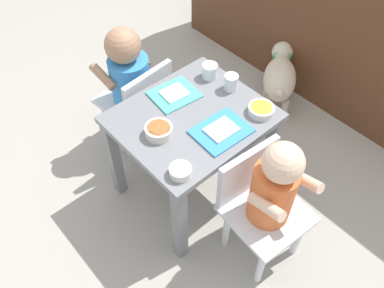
% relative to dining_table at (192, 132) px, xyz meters
% --- Properties ---
extents(ground_plane, '(7.00, 7.00, 0.00)m').
position_rel_dining_table_xyz_m(ground_plane, '(0.00, 0.00, -0.38)').
color(ground_plane, '#9E998E').
extents(kitchen_cabinet_back, '(1.98, 0.31, 0.88)m').
position_rel_dining_table_xyz_m(kitchen_cabinet_back, '(0.00, 1.04, 0.06)').
color(kitchen_cabinet_back, '#56331E').
rests_on(kitchen_cabinet_back, ground).
extents(dining_table, '(0.49, 0.57, 0.47)m').
position_rel_dining_table_xyz_m(dining_table, '(0.00, 0.00, 0.00)').
color(dining_table, slate).
rests_on(dining_table, ground).
extents(seated_child_left, '(0.31, 0.31, 0.65)m').
position_rel_dining_table_xyz_m(seated_child_left, '(-0.41, -0.00, 0.03)').
color(seated_child_left, silver).
rests_on(seated_child_left, ground).
extents(seated_child_right, '(0.30, 0.30, 0.65)m').
position_rel_dining_table_xyz_m(seated_child_right, '(0.40, 0.00, 0.02)').
color(seated_child_right, silver).
rests_on(seated_child_right, ground).
extents(dog, '(0.33, 0.38, 0.29)m').
position_rel_dining_table_xyz_m(dog, '(-0.12, 0.73, -0.19)').
color(dog, beige).
rests_on(dog, ground).
extents(food_tray_left, '(0.17, 0.19, 0.02)m').
position_rel_dining_table_xyz_m(food_tray_left, '(-0.13, 0.02, 0.10)').
color(food_tray_left, '#4CC6BC').
rests_on(food_tray_left, dining_table).
extents(food_tray_right, '(0.17, 0.21, 0.02)m').
position_rel_dining_table_xyz_m(food_tray_right, '(0.13, 0.02, 0.10)').
color(food_tray_right, '#388CD8').
rests_on(food_tray_right, dining_table).
extents(water_cup_left, '(0.06, 0.06, 0.07)m').
position_rel_dining_table_xyz_m(water_cup_left, '(-0.01, 0.22, 0.12)').
color(water_cup_left, white).
rests_on(water_cup_left, dining_table).
extents(water_cup_right, '(0.07, 0.07, 0.06)m').
position_rel_dining_table_xyz_m(water_cup_right, '(-0.12, 0.21, 0.12)').
color(water_cup_right, white).
rests_on(water_cup_right, dining_table).
extents(cereal_bowl_right_side, '(0.08, 0.08, 0.03)m').
position_rel_dining_table_xyz_m(cereal_bowl_right_side, '(0.18, -0.21, 0.11)').
color(cereal_bowl_right_side, silver).
rests_on(cereal_bowl_right_side, dining_table).
extents(veggie_bowl_far, '(0.10, 0.10, 0.04)m').
position_rel_dining_table_xyz_m(veggie_bowl_far, '(-0.01, -0.15, 0.11)').
color(veggie_bowl_far, silver).
rests_on(veggie_bowl_far, dining_table).
extents(veggie_bowl_near, '(0.10, 0.10, 0.03)m').
position_rel_dining_table_xyz_m(veggie_bowl_near, '(0.16, 0.21, 0.11)').
color(veggie_bowl_near, silver).
rests_on(veggie_bowl_near, dining_table).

